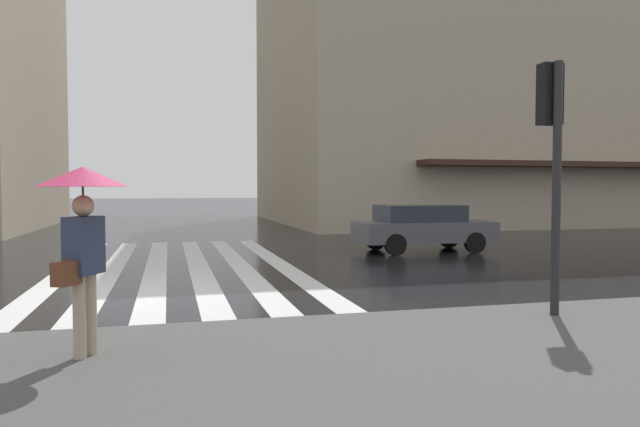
% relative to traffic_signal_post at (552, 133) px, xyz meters
% --- Properties ---
extents(ground_plane, '(220.00, 220.00, 0.00)m').
position_rel_traffic_signal_post_xyz_m(ground_plane, '(3.69, 5.80, -2.67)').
color(ground_plane, black).
extents(zebra_crossing, '(13.00, 5.50, 0.01)m').
position_rel_traffic_signal_post_xyz_m(zebra_crossing, '(7.69, 4.97, -2.66)').
color(zebra_crossing, silver).
rests_on(zebra_crossing, ground_plane).
extents(haussmann_block_corner, '(18.08, 29.10, 20.58)m').
position_rel_traffic_signal_post_xyz_m(haussmann_block_corner, '(24.62, -15.32, 7.41)').
color(haussmann_block_corner, tan).
rests_on(haussmann_block_corner, ground_plane).
extents(traffic_signal_post, '(0.44, 0.30, 3.49)m').
position_rel_traffic_signal_post_xyz_m(traffic_signal_post, '(0.00, 0.00, 0.00)').
color(traffic_signal_post, '#232326').
rests_on(traffic_signal_post, sidewalk_pavement).
extents(car_dark_grey, '(1.85, 4.10, 1.41)m').
position_rel_traffic_signal_post_xyz_m(car_dark_grey, '(9.19, -2.26, -1.91)').
color(car_dark_grey, '#4C4C51').
rests_on(car_dark_grey, ground_plane).
extents(pedestrian_approaching_kerb, '(0.91, 0.91, 1.98)m').
position_rel_traffic_signal_post_xyz_m(pedestrian_approaching_kerb, '(-0.63, 6.03, -0.99)').
color(pedestrian_approaching_kerb, '#2D3851').
rests_on(pedestrian_approaching_kerb, sidewalk_pavement).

